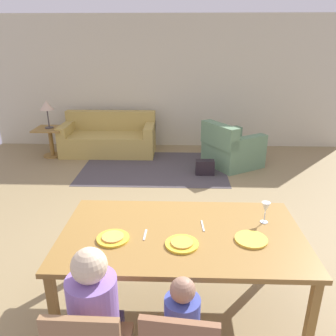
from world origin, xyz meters
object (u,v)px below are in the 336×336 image
Objects in this scene: wine_glass at (266,208)px; handbag at (205,167)px; plate_near_child at (182,244)px; armchair at (231,149)px; plate_near_man at (113,238)px; person_man at (97,327)px; dining_table at (182,239)px; table_lamp at (47,106)px; plate_near_woman at (251,239)px; couch at (109,139)px; side_table at (51,138)px.

handbag is (-0.26, 2.96, -0.76)m from wine_glass.
armchair is at bearing 76.17° from plate_near_child.
person_man is at bearing -89.95° from plate_near_man.
wine_glass reaches higher than dining_table.
person_man reaches higher than dining_table.
plate_near_man is at bearing -167.23° from dining_table.
armchair is at bearing -6.95° from table_lamp.
table_lamp is at bearing 113.29° from person_man.
armchair is 0.72m from handbag.
table_lamp is at bearing 126.93° from plate_near_woman.
plate_near_man is 0.13× the size of couch.
handbag is at bearing -136.91° from armchair.
person_man is at bearing -66.71° from side_table.
dining_table reaches higher than handbag.
plate_near_man is 1.34× the size of wine_glass.
dining_table is 0.55m from plate_near_man.
wine_glass is at bearing 59.70° from plate_near_woman.
plate_near_man is 0.21× the size of armchair.
plate_near_woman is at bearing 30.77° from person_man.
plate_near_child is 0.79m from wine_glass.
table_lamp is at bearing 173.05° from armchair.
table_lamp is at bearing 116.26° from plate_near_man.
wine_glass is 0.32× the size of side_table.
dining_table is at bearing 90.00° from plate_near_child.
dining_table is 3.32× the size of side_table.
handbag is at bearing 76.10° from person_man.
wine_glass is 4.68m from couch.
armchair is (0.93, 3.79, -0.45)m from plate_near_child.
table_lamp reaches higher than person_man.
plate_near_man is 1.06m from plate_near_woman.
plate_near_child is 1.00× the size of plate_near_woman.
couch is (-1.46, 4.48, -0.47)m from plate_near_child.
plate_near_man is 0.66m from person_man.
couch is 1.58× the size of armchair.
plate_near_woman is 0.23× the size of person_man.
handbag is at bearing 73.61° from plate_near_man.
plate_near_child is at bearing -58.54° from side_table.
wine_glass is (0.69, 0.18, 0.19)m from dining_table.
plate_near_child is (0.53, -0.06, 0.00)m from plate_near_man.
plate_near_child is 0.46× the size of table_lamp.
table_lamp is (-2.05, 4.16, 0.24)m from plate_near_man.
plate_near_child reaches higher than dining_table.
person_man reaches higher than couch.
table_lamp is (-3.27, 3.86, 0.12)m from wine_glass.
handbag is (-0.50, -0.47, -0.19)m from armchair.
person_man reaches higher than plate_near_man.
couch is at bearing 114.40° from plate_near_woman.
wine_glass is (0.16, 0.28, 0.12)m from plate_near_woman.
armchair reaches higher than handbag.
couch is at bearing 117.67° from wine_glass.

